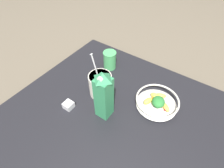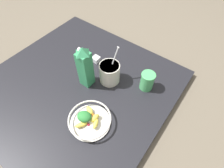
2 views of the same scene
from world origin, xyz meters
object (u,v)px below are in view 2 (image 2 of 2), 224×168
fruit_bowl (90,120)px  drinking_cup (147,81)px  yogurt_tub (110,72)px  spice_jar (96,59)px  milk_carton (85,67)px

fruit_bowl → drinking_cup: (-0.40, 0.12, 0.03)m
fruit_bowl → drinking_cup: drinking_cup is taller
yogurt_tub → drinking_cup: yogurt_tub is taller
fruit_bowl → spice_jar: (-0.39, -0.29, -0.02)m
fruit_bowl → milk_carton: bearing=-135.6°
fruit_bowl → yogurt_tub: bearing=-162.3°
drinking_cup → spice_jar: bearing=-88.5°
milk_carton → drinking_cup: size_ratio=2.37×
yogurt_tub → spice_jar: bearing=-113.7°
milk_carton → spice_jar: bearing=-156.2°
milk_carton → drinking_cup: 0.39m
fruit_bowl → spice_jar: size_ratio=4.70×
milk_carton → yogurt_tub: (-0.10, 0.10, -0.07)m
spice_jar → drinking_cup: bearing=91.5°
fruit_bowl → spice_jar: bearing=-144.0°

